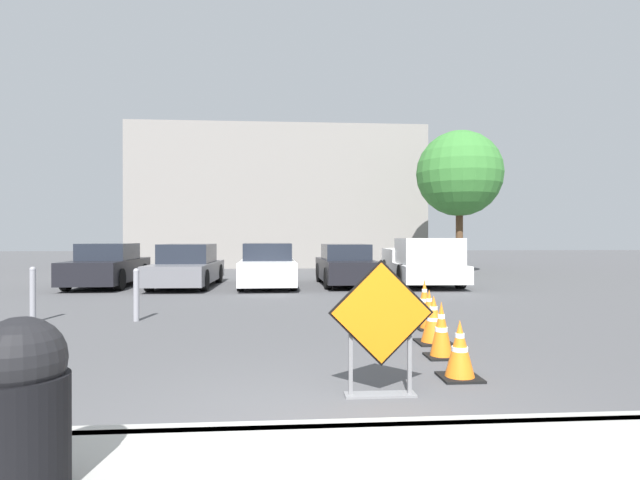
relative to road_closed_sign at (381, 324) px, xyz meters
The scene contains 18 objects.
ground_plane 9.00m from the road_closed_sign, 94.57° to the left, with size 96.00×96.00×0.00m, color #4C4C4F.
curb_lip 1.45m from the road_closed_sign, 123.97° to the right, with size 27.63×0.20×0.14m.
road_closed_sign is the anchor object (origin of this frame).
traffic_cone_nearest 1.27m from the road_closed_sign, 29.46° to the left, with size 0.46×0.46×0.68m.
traffic_cone_second 2.01m from the road_closed_sign, 54.28° to the left, with size 0.41×0.41×0.77m.
traffic_cone_third 2.86m from the road_closed_sign, 62.19° to the left, with size 0.53×0.53×0.74m.
traffic_cone_fourth 4.03m from the road_closed_sign, 66.47° to the left, with size 0.44×0.44×0.71m.
traffic_cone_fifth 4.88m from the road_closed_sign, 68.77° to the left, with size 0.44×0.44×0.82m.
parked_car_nearest 13.99m from the road_closed_sign, 119.50° to the left, with size 1.87×4.48×1.44m.
parked_car_second 12.63m from the road_closed_sign, 109.46° to the left, with size 1.94×4.72×1.42m.
parked_car_third 11.84m from the road_closed_sign, 97.41° to the left, with size 1.92×4.52×1.45m.
parked_car_fourth 12.08m from the road_closed_sign, 84.52° to the left, with size 1.86×4.35×1.41m.
pickup_truck 12.51m from the road_closed_sign, 72.25° to the left, with size 2.35×5.63×1.62m.
trash_bin 3.24m from the road_closed_sign, 141.63° to the right, with size 0.54×0.54×1.04m.
bollard_nearest 6.29m from the road_closed_sign, 128.08° to the left, with size 0.12×0.12×1.04m.
bollard_second 7.65m from the road_closed_sign, 139.68° to the left, with size 0.12×0.12×1.08m.
building_facade_backdrop 24.01m from the road_closed_sign, 92.96° to the left, with size 16.03×5.00×7.74m.
street_tree_behind_lot 18.64m from the road_closed_sign, 67.71° to the left, with size 3.85×3.85×6.45m.
Camera 1 is at (-0.29, -3.99, 1.64)m, focal length 28.00 mm.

